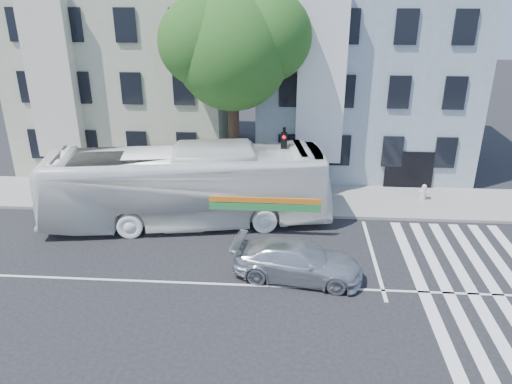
# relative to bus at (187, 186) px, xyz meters

# --- Properties ---
(ground) EXTENTS (120.00, 120.00, 0.00)m
(ground) POSITION_rel_bus_xyz_m (1.86, -5.20, -1.85)
(ground) COLOR black
(ground) RESTS_ON ground
(sidewalk_far) EXTENTS (80.00, 4.00, 0.15)m
(sidewalk_far) POSITION_rel_bus_xyz_m (1.86, 2.80, -1.78)
(sidewalk_far) COLOR gray
(sidewalk_far) RESTS_ON ground
(building_left) EXTENTS (12.00, 10.00, 11.00)m
(building_left) POSITION_rel_bus_xyz_m (-5.14, 9.80, 3.65)
(building_left) COLOR #A5AC90
(building_left) RESTS_ON ground
(building_right) EXTENTS (12.00, 10.00, 11.00)m
(building_right) POSITION_rel_bus_xyz_m (8.86, 9.80, 3.65)
(building_right) COLOR #8797A1
(building_right) RESTS_ON ground
(street_tree) EXTENTS (7.30, 5.90, 11.10)m
(street_tree) POSITION_rel_bus_xyz_m (1.92, 3.54, 5.98)
(street_tree) COLOR #2D2116
(street_tree) RESTS_ON ground
(bus) EXTENTS (5.17, 13.61, 3.70)m
(bus) POSITION_rel_bus_xyz_m (0.00, 0.00, 0.00)
(bus) COLOR white
(bus) RESTS_ON ground
(sedan) EXTENTS (2.75, 5.25, 1.45)m
(sedan) POSITION_rel_bus_xyz_m (5.14, -4.49, -1.12)
(sedan) COLOR silver
(sedan) RESTS_ON ground
(hedge) EXTENTS (8.24, 3.82, 0.70)m
(hedge) POSITION_rel_bus_xyz_m (-0.23, 1.47, -1.35)
(hedge) COLOR #316621
(hedge) RESTS_ON sidewalk_far
(traffic_signal) EXTENTS (0.46, 0.54, 4.38)m
(traffic_signal) POSITION_rel_bus_xyz_m (4.46, 1.28, 0.98)
(traffic_signal) COLOR black
(traffic_signal) RESTS_ON ground
(fire_hydrant) EXTENTS (0.48, 0.28, 0.84)m
(fire_hydrant) POSITION_rel_bus_xyz_m (11.75, 3.12, -1.27)
(fire_hydrant) COLOR silver
(fire_hydrant) RESTS_ON sidewalk_far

